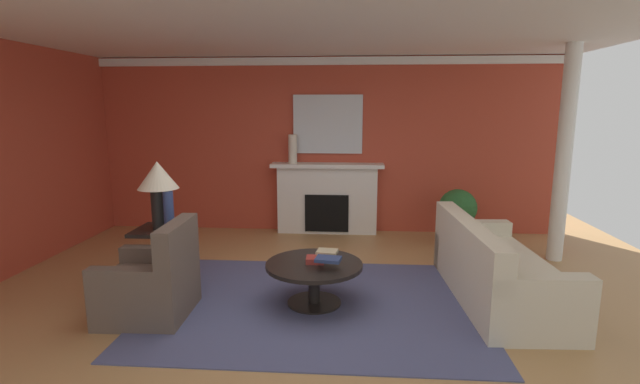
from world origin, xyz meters
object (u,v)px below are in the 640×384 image
(fireplace, at_px, (327,200))
(armchair_near_window, at_px, (152,286))
(sofa, at_px, (495,272))
(table_lamp, at_px, (158,182))
(potted_plant, at_px, (457,212))
(coffee_table, at_px, (314,274))
(side_table, at_px, (163,254))
(mantel_mirror, at_px, (328,124))
(vase_mantel_left, at_px, (293,149))
(vase_on_side_table, at_px, (169,212))

(fireplace, distance_m, armchair_near_window, 3.53)
(sofa, bearing_deg, armchair_near_window, -169.38)
(table_lamp, distance_m, potted_plant, 4.25)
(armchair_near_window, xyz_separation_m, coffee_table, (1.56, 0.37, 0.03))
(sofa, xyz_separation_m, table_lamp, (-3.64, 0.03, 0.93))
(side_table, bearing_deg, coffee_table, -10.27)
(coffee_table, distance_m, potted_plant, 3.03)
(coffee_table, distance_m, side_table, 1.76)
(armchair_near_window, relative_size, potted_plant, 1.14)
(side_table, xyz_separation_m, potted_plant, (3.69, 2.00, 0.09))
(mantel_mirror, height_order, armchair_near_window, mantel_mirror)
(fireplace, height_order, vase_mantel_left, vase_mantel_left)
(fireplace, bearing_deg, potted_plant, -13.96)
(vase_mantel_left, xyz_separation_m, potted_plant, (2.53, -0.44, -0.88))
(side_table, relative_size, vase_mantel_left, 1.52)
(mantel_mirror, height_order, coffee_table, mantel_mirror)
(coffee_table, relative_size, vase_mantel_left, 2.17)
(mantel_mirror, distance_m, vase_mantel_left, 0.69)
(mantel_mirror, bearing_deg, vase_on_side_table, -119.77)
(sofa, distance_m, coffee_table, 1.93)
(vase_on_side_table, height_order, vase_mantel_left, vase_mantel_left)
(sofa, bearing_deg, vase_on_side_table, -178.59)
(fireplace, distance_m, vase_on_side_table, 3.06)
(fireplace, distance_m, vase_mantel_left, 1.00)
(sofa, distance_m, side_table, 3.64)
(potted_plant, bearing_deg, coffee_table, -130.18)
(table_lamp, bearing_deg, sofa, -0.53)
(coffee_table, height_order, table_lamp, table_lamp)
(coffee_table, distance_m, vase_on_side_table, 1.70)
(sofa, height_order, vase_mantel_left, vase_mantel_left)
(mantel_mirror, bearing_deg, potted_plant, -17.21)
(fireplace, height_order, mantel_mirror, mantel_mirror)
(sofa, height_order, potted_plant, sofa)
(sofa, distance_m, potted_plant, 2.04)
(armchair_near_window, bearing_deg, coffee_table, 13.31)
(sofa, bearing_deg, fireplace, 127.46)
(vase_on_side_table, bearing_deg, table_lamp, 141.34)
(coffee_table, bearing_deg, vase_on_side_table, 173.01)
(side_table, distance_m, table_lamp, 0.82)
(fireplace, xyz_separation_m, mantel_mirror, (0.00, 0.12, 1.22))
(mantel_mirror, xyz_separation_m, table_lamp, (-1.71, -2.61, -0.53))
(table_lamp, height_order, vase_mantel_left, vase_mantel_left)
(vase_on_side_table, height_order, potted_plant, vase_on_side_table)
(vase_on_side_table, bearing_deg, coffee_table, -6.99)
(armchair_near_window, relative_size, coffee_table, 0.95)
(armchair_near_window, height_order, side_table, armchair_near_window)
(fireplace, height_order, potted_plant, fireplace)
(coffee_table, bearing_deg, potted_plant, 49.82)
(coffee_table, bearing_deg, side_table, 169.73)
(armchair_near_window, xyz_separation_m, table_lamp, (-0.17, 0.68, 0.92))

